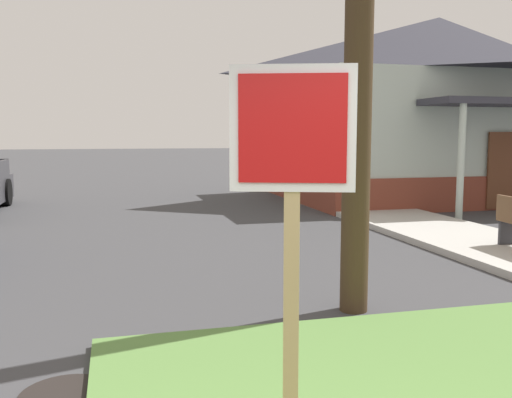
% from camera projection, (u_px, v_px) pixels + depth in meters
% --- Properties ---
extents(stop_sign, '(0.67, 0.38, 2.28)m').
position_uv_depth(stop_sign, '(291.00, 273.00, 3.20)').
color(stop_sign, tan).
rests_on(stop_sign, grass_corner_patch).
extents(manhole_cover, '(0.70, 0.70, 0.02)m').
position_uv_depth(manhole_cover, '(66.00, 394.00, 4.24)').
color(manhole_cover, black).
rests_on(manhole_cover, ground).
extents(corner_house, '(9.80, 7.95, 5.57)m').
position_uv_depth(corner_house, '(436.00, 107.00, 17.38)').
color(corner_house, brown).
rests_on(corner_house, ground).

